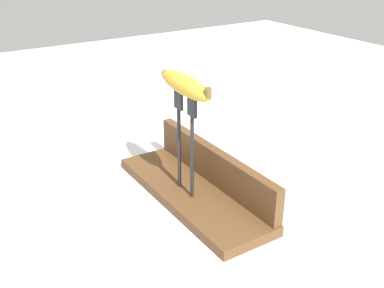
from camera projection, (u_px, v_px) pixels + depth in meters
ground_plane at (192, 198)px, 0.94m from camera, size 3.00×3.00×0.00m
wooden_board at (192, 193)px, 0.94m from camera, size 0.40×0.13×0.02m
board_backstop at (215, 166)px, 0.95m from camera, size 0.39×0.02×0.07m
fork_stand_center at (185, 136)px, 0.88m from camera, size 0.07×0.01×0.20m
banana_raised_center at (185, 85)px, 0.83m from camera, size 0.18×0.06×0.04m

